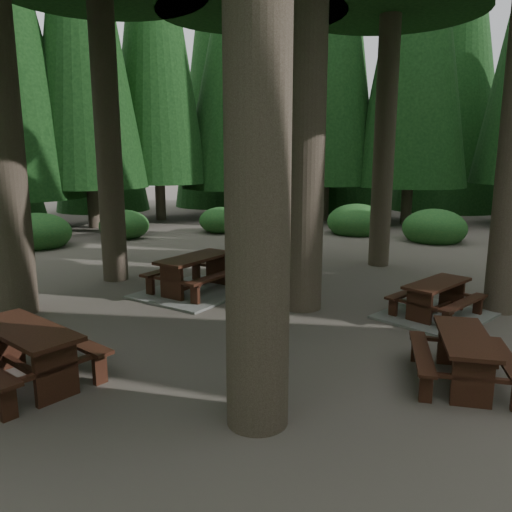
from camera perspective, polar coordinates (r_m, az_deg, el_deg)
ground at (r=10.29m, az=2.63°, el=-6.93°), size 80.00×80.00×0.00m
picnic_table_a at (r=10.83m, az=19.86°, el=-5.33°), size 2.35×2.02×0.73m
picnic_table_b at (r=7.95m, az=-24.71°, el=-9.40°), size 1.99×2.28×0.85m
picnic_table_c at (r=12.01m, az=-6.91°, el=-2.71°), size 3.20×2.92×0.89m
picnic_table_d at (r=18.40m, az=1.52°, el=2.91°), size 2.11×1.94×0.74m
picnic_table_e at (r=7.85m, az=22.67°, el=-10.07°), size 2.19×2.16×0.74m
shrub_ring at (r=11.16m, az=3.01°, el=-3.31°), size 23.86×24.64×1.49m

